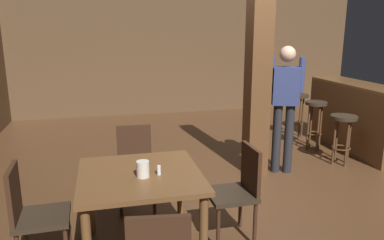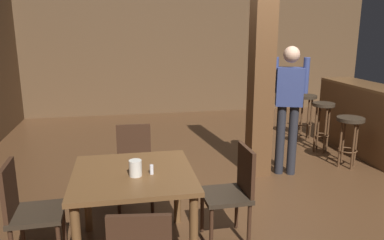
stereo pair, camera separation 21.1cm
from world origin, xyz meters
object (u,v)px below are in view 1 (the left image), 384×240
napkin_cup (143,169)px  standing_person (285,101)px  chair_west (32,212)px  bar_stool_near (343,127)px  bar_counter (352,116)px  salt_shaker (159,170)px  bar_stool_mid (315,114)px  bar_stool_far (297,105)px  chair_north (135,163)px  dining_table (140,186)px  chair_east (238,188)px

napkin_cup → standing_person: (2.06, 1.56, 0.19)m
chair_west → bar_stool_near: size_ratio=1.23×
bar_counter → bar_stool_near: (-0.57, -0.57, 0.00)m
salt_shaker → napkin_cup: bearing=-174.8°
bar_stool_mid → bar_stool_far: bearing=84.6°
chair_north → salt_shaker: size_ratio=10.87×
chair_west → salt_shaker: size_ratio=10.87×
chair_west → bar_stool_mid: chair_west is taller
standing_person → bar_stool_near: bearing=4.8°
bar_stool_mid → bar_stool_far: same height
bar_stool_near → bar_stool_far: bar_stool_far is taller
dining_table → chair_east: (0.90, 0.03, -0.13)m
chair_east → standing_person: 1.93m
salt_shaker → bar_counter: (3.49, 2.20, -0.24)m
dining_table → chair_west: chair_west is taller
napkin_cup → standing_person: standing_person is taller
dining_table → bar_stool_far: 4.30m
chair_west → chair_east: (1.77, 0.05, 0.00)m
bar_stool_mid → chair_east: bearing=-133.9°
dining_table → chair_west: 0.88m
chair_north → bar_counter: size_ratio=0.46×
standing_person → bar_stool_far: bearing=55.2°
chair_east → standing_person: (1.18, 1.45, 0.50)m
standing_person → bar_counter: standing_person is taller
chair_east → bar_stool_far: bearing=53.0°
salt_shaker → bar_stool_far: bearing=45.7°
salt_shaker → bar_stool_near: size_ratio=0.11×
dining_table → bar_stool_near: bearing=26.9°
bar_counter → bar_stool_near: size_ratio=2.67×
napkin_cup → bar_stool_far: 4.35m
napkin_cup → bar_stool_mid: napkin_cup is taller
salt_shaker → chair_north: bearing=96.6°
bar_stool_far → bar_stool_near: bearing=-92.0°
chair_north → standing_person: size_ratio=0.52×
chair_west → chair_north: bearing=46.2°
salt_shaker → bar_stool_mid: bearing=38.8°
chair_east → bar_stool_mid: chair_east is taller
chair_north → bar_stool_near: 3.10m
napkin_cup → bar_stool_near: size_ratio=0.19×
chair_west → salt_shaker: chair_west is taller
chair_north → bar_stool_far: size_ratio=1.12×
bar_counter → bar_stool_far: bar_counter is taller
standing_person → chair_east: bearing=-129.2°
napkin_cup → chair_east: bearing=7.2°
chair_north → bar_stool_near: size_ratio=1.23×
bar_counter → chair_east: bearing=-142.5°
chair_west → standing_person: size_ratio=0.52×
salt_shaker → bar_stool_near: 3.35m
chair_east → salt_shaker: size_ratio=10.87×
chair_east → bar_stool_far: chair_east is taller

